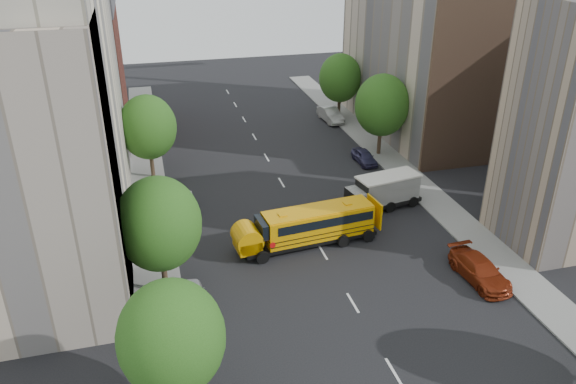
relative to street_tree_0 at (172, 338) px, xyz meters
name	(u,v)px	position (x,y,z in m)	size (l,w,h in m)	color
ground	(314,238)	(11.00, 14.00, -4.64)	(120.00, 120.00, 0.00)	black
sidewalk_left	(152,225)	(-0.50, 19.00, -4.58)	(3.00, 80.00, 0.12)	slate
sidewalk_right	(425,191)	(22.50, 19.00, -4.58)	(3.00, 80.00, 0.12)	slate
lane_markings	(281,182)	(11.00, 24.00, -4.64)	(0.15, 64.00, 0.01)	silver
building_left_cream	(38,102)	(-7.00, 20.00, 5.36)	(10.00, 26.00, 20.00)	beige
building_left_redbrick	(73,74)	(-7.00, 42.00, 1.86)	(10.00, 15.00, 13.00)	maroon
building_left_near	(17,187)	(-7.00, 9.50, 3.86)	(10.00, 7.00, 17.00)	beige
building_right_far	(424,47)	(29.00, 34.00, 4.36)	(10.00, 22.00, 18.00)	beige
building_right_sidewall	(482,73)	(29.00, 23.00, 4.36)	(10.10, 0.30, 18.00)	brown
street_tree_0	(172,338)	(0.00, 0.00, 0.00)	(4.80, 4.80, 7.41)	#38281C
street_tree_1	(159,224)	(0.00, 10.00, 0.31)	(5.12, 5.12, 7.90)	#38281C
street_tree_2	(148,127)	(0.00, 28.00, 0.19)	(4.99, 4.99, 7.71)	#38281C
street_tree_4	(382,105)	(22.00, 28.00, 0.43)	(5.25, 5.25, 8.10)	#38281C
street_tree_5	(340,78)	(22.00, 40.00, 0.06)	(4.86, 4.86, 7.51)	#38281C
school_bus	(308,225)	(10.26, 13.37, -3.08)	(10.11, 3.29, 2.80)	black
safari_truck	(383,191)	(17.78, 17.36, -3.19)	(6.68, 3.36, 2.74)	black
parked_car_0	(192,300)	(1.40, 7.80, -3.86)	(1.84, 4.57, 1.56)	#ADABB2
parked_car_1	(185,202)	(2.20, 21.11, -4.01)	(1.34, 3.86, 1.27)	silver
parked_car_3	(480,270)	(19.80, 6.24, -3.90)	(2.09, 5.13, 1.49)	maroon
parked_car_4	(364,157)	(19.80, 26.33, -4.00)	(1.51, 3.75, 1.28)	#333055
parked_car_5	(330,115)	(20.60, 38.88, -3.85)	(1.67, 4.78, 1.57)	gray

